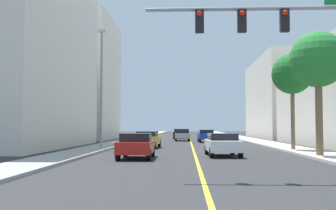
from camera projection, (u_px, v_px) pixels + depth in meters
The scene contains 16 objects.
ground at pixel (191, 142), 46.61m from camera, with size 192.00×192.00×0.00m, color #2D2D30.
sidewalk_left at pixel (124, 141), 46.95m from camera, with size 2.57×168.00×0.15m, color #9E9B93.
sidewalk_right at pixel (259, 142), 46.28m from camera, with size 2.57×168.00×0.15m, color beige.
lane_marking_center at pixel (191, 142), 46.61m from camera, with size 0.16×144.00×0.01m, color yellow.
building_left_far at pixel (52, 80), 55.71m from camera, with size 16.83×14.22×16.21m, color silver.
building_right_far at pixel (305, 99), 63.38m from camera, with size 14.90×23.15×12.10m, color silver.
traffic_signal_mast at pixel (308, 41), 14.85m from camera, with size 8.94×0.36×6.41m.
street_lamp at pixel (101, 83), 30.65m from camera, with size 0.56×0.28×8.95m.
palm_mid at pixel (318, 61), 23.83m from camera, with size 3.26×3.26×7.19m.
palm_far at pixel (292, 75), 29.86m from camera, with size 2.96×2.96×6.96m.
car_white at pixel (223, 144), 24.84m from camera, with size 2.03×4.13×1.38m.
car_yellow at pixel (148, 139), 34.08m from camera, with size 1.99×4.42×1.39m.
car_red at pixel (136, 145), 22.99m from camera, with size 1.89×4.00×1.43m.
car_silver at pixel (182, 135), 50.49m from camera, with size 1.87×4.09×1.45m.
car_black at pixel (180, 134), 59.23m from camera, with size 1.96×4.26×1.41m.
car_blue at pixel (206, 136), 46.51m from camera, with size 1.84×4.48×1.41m.
Camera 1 is at (-0.57, -4.84, 1.83)m, focal length 43.83 mm.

